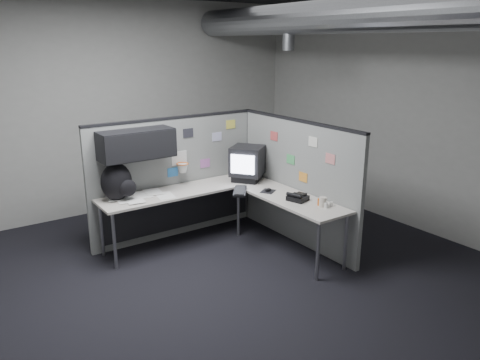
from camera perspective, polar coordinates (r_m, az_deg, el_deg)
room at (r=5.38m, az=4.42°, el=11.49°), size 5.62×5.62×3.22m
partition_back at (r=6.17m, az=-8.96°, el=1.60°), size 2.44×0.42×1.63m
partition_right at (r=6.12m, az=6.86°, el=-0.15°), size 0.07×2.23×1.63m
desk at (r=6.01m, az=-3.13°, el=-2.43°), size 2.31×2.11×0.73m
monitor at (r=6.38m, az=0.91°, el=2.10°), size 0.58×0.58×0.47m
keyboard at (r=5.92m, az=-0.01°, el=-1.34°), size 0.38×0.42×0.04m
mouse at (r=5.96m, az=3.44°, el=-1.27°), size 0.25×0.24×0.04m
phone at (r=5.65m, az=7.02°, el=-2.12°), size 0.25×0.26×0.10m
bottles at (r=5.50m, az=10.24°, el=-2.81°), size 0.15×0.16×0.08m
cup at (r=5.47m, az=10.06°, el=-2.66°), size 0.11×0.11×0.12m
papers at (r=5.87m, az=-12.15°, el=-1.98°), size 0.80×0.56×0.02m
backpack at (r=5.75m, az=-14.71°, el=-0.28°), size 0.43×0.39×0.46m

